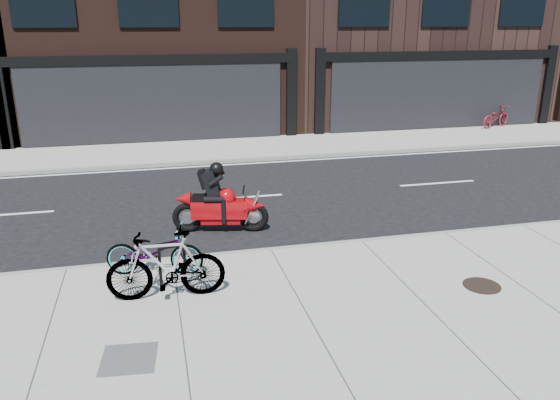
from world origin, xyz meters
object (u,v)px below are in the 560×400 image
object	(u,v)px
utility_grate	(129,359)
bicycle_front	(154,251)
motorcycle	(224,204)
bike_rack	(172,263)
bicycle_rear	(166,265)
bicycle_far	(496,117)
manhole_cover	(482,286)

from	to	relation	value
utility_grate	bicycle_front	bearing A→B (deg)	80.68
motorcycle	bike_rack	bearing A→B (deg)	-102.16
bicycle_rear	bicycle_far	distance (m)	19.42
manhole_cover	bicycle_far	bearing A→B (deg)	55.25
motorcycle	bicycle_far	bearing A→B (deg)	47.33
bike_rack	bicycle_far	xyz separation A→B (m)	(14.69, 12.27, -0.02)
bicycle_front	utility_grate	size ratio (longest dim) A/B	2.40
bicycle_front	manhole_cover	xyz separation A→B (m)	(5.64, -1.86, -0.47)
manhole_cover	bicycle_rear	bearing A→B (deg)	170.79
motorcycle	manhole_cover	bearing A→B (deg)	-32.91
utility_grate	bike_rack	bearing A→B (deg)	69.89
motorcycle	utility_grate	world-z (taller)	motorcycle
bicycle_far	utility_grate	world-z (taller)	bicycle_far
bike_rack	bicycle_far	distance (m)	19.14
bike_rack	bicycle_rear	size ratio (longest dim) A/B	0.42
bike_rack	utility_grate	distance (m)	2.19
bicycle_far	manhole_cover	distance (m)	16.39
bicycle_rear	motorcycle	bearing A→B (deg)	158.95
bicycle_rear	manhole_cover	world-z (taller)	bicycle_rear
bike_rack	utility_grate	bearing A→B (deg)	-110.11
bicycle_far	manhole_cover	world-z (taller)	bicycle_far
bicycle_front	utility_grate	xyz separation A→B (m)	(-0.44, -2.68, -0.47)
bicycle_front	bicycle_far	bearing A→B (deg)	-37.72
bike_rack	utility_grate	xyz separation A→B (m)	(-0.73, -2.01, -0.48)
motorcycle	bicycle_far	xyz separation A→B (m)	(13.38, 9.39, -0.07)
bike_rack	motorcycle	world-z (taller)	motorcycle
motorcycle	manhole_cover	xyz separation A→B (m)	(4.04, -4.07, -0.53)
manhole_cover	utility_grate	world-z (taller)	same
bike_rack	bicycle_front	world-z (taller)	bicycle_front
bicycle_front	manhole_cover	world-z (taller)	bicycle_front
motorcycle	bicycle_far	world-z (taller)	motorcycle
bicycle_front	bicycle_rear	size ratio (longest dim) A/B	0.91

